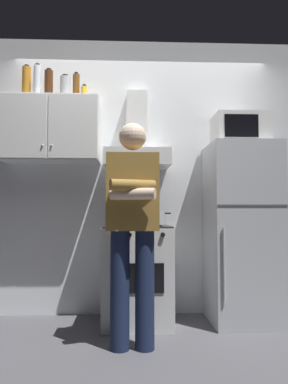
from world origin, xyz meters
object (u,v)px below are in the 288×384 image
object	(u,v)px
bottle_spice_jar	(84,93)
upper_cabinet	(51,130)
bottle_liquor_amber	(26,83)
person_standing	(132,223)
cooking_pot	(153,218)
microwave	(240,130)
range_hood	(137,147)
bottle_rum_dark	(49,84)
bottle_canister_steel	(65,87)
refrigerator	(242,232)
bottle_beer_brown	(76,87)
bottle_vodka_clear	(37,82)
stove_oven	(137,274)

from	to	relation	value
bottle_spice_jar	upper_cabinet	bearing A→B (deg)	-178.39
upper_cabinet	bottle_liquor_amber	distance (m)	0.53
person_standing	cooking_pot	distance (m)	0.52
microwave	bottle_spice_jar	bearing A→B (deg)	175.47
upper_cabinet	bottle_liquor_amber	world-z (taller)	bottle_liquor_amber
range_hood	bottle_rum_dark	world-z (taller)	bottle_rum_dark
range_hood	bottle_canister_steel	world-z (taller)	bottle_canister_steel
refrigerator	bottle_spice_jar	world-z (taller)	bottle_spice_jar
cooking_pot	person_standing	bearing A→B (deg)	-110.30
upper_cabinet	refrigerator	distance (m)	2.00
range_hood	bottle_liquor_amber	distance (m)	1.22
range_hood	bottle_liquor_amber	xyz separation A→B (m)	(-1.05, 0.04, 0.61)
bottle_rum_dark	bottle_canister_steel	distance (m)	0.17
person_standing	bottle_beer_brown	distance (m)	1.57
refrigerator	person_standing	xyz separation A→B (m)	(-1.00, -0.61, 0.10)
bottle_rum_dark	bottle_canister_steel	bearing A→B (deg)	-15.04
range_hood	person_standing	bearing A→B (deg)	-93.91
cooking_pot	bottle_vodka_clear	bearing A→B (deg)	167.47
range_hood	bottle_vodka_clear	xyz separation A→B (m)	(-0.94, -0.01, 0.61)
range_hood	person_standing	xyz separation A→B (m)	(-0.05, -0.73, -0.70)
refrigerator	cooking_pot	world-z (taller)	refrigerator
refrigerator	cooking_pot	bearing A→B (deg)	-171.68
person_standing	bottle_canister_steel	xyz separation A→B (m)	(-0.62, 0.71, 1.25)
refrigerator	range_hood	bearing A→B (deg)	172.45
cooking_pot	bottle_beer_brown	size ratio (longest dim) A/B	1.22
refrigerator	bottle_rum_dark	world-z (taller)	bottle_rum_dark
stove_oven	refrigerator	size ratio (longest dim) A/B	0.55
bottle_vodka_clear	bottle_canister_steel	xyz separation A→B (m)	(0.26, -0.02, -0.05)
upper_cabinet	bottle_liquor_amber	size ratio (longest dim) A/B	2.71
person_standing	bottle_rum_dark	bearing A→B (deg)	136.35
range_hood	refrigerator	bearing A→B (deg)	-7.55
stove_oven	bottle_liquor_amber	distance (m)	2.07
upper_cabinet	bottle_vodka_clear	xyz separation A→B (m)	(-0.14, -0.01, 0.46)
microwave	bottle_rum_dark	world-z (taller)	bottle_rum_dark
bottle_liquor_amber	bottle_spice_jar	bearing A→B (deg)	-3.80
stove_oven	person_standing	world-z (taller)	person_standing
stove_oven	range_hood	bearing A→B (deg)	90.00
bottle_spice_jar	bottle_liquor_amber	bearing A→B (deg)	176.20
person_standing	bottle_beer_brown	xyz separation A→B (m)	(-0.53, 0.76, 1.27)
bottle_rum_dark	refrigerator	bearing A→B (deg)	-4.58
person_standing	bottle_beer_brown	bearing A→B (deg)	124.95
bottle_liquor_amber	bottle_canister_steel	xyz separation A→B (m)	(0.38, -0.07, -0.06)
bottle_rum_dark	range_hood	bearing A→B (deg)	-1.19
cooking_pot	microwave	bearing A→B (deg)	9.57
person_standing	cooking_pot	bearing A→B (deg)	69.70
range_hood	upper_cabinet	bearing A→B (deg)	-179.91
bottle_beer_brown	bottle_liquor_amber	bearing A→B (deg)	177.46
bottle_rum_dark	bottle_canister_steel	xyz separation A→B (m)	(0.16, -0.04, -0.04)
range_hood	bottle_beer_brown	xyz separation A→B (m)	(-0.58, 0.02, 0.58)
refrigerator	stove_oven	bearing A→B (deg)	-179.96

